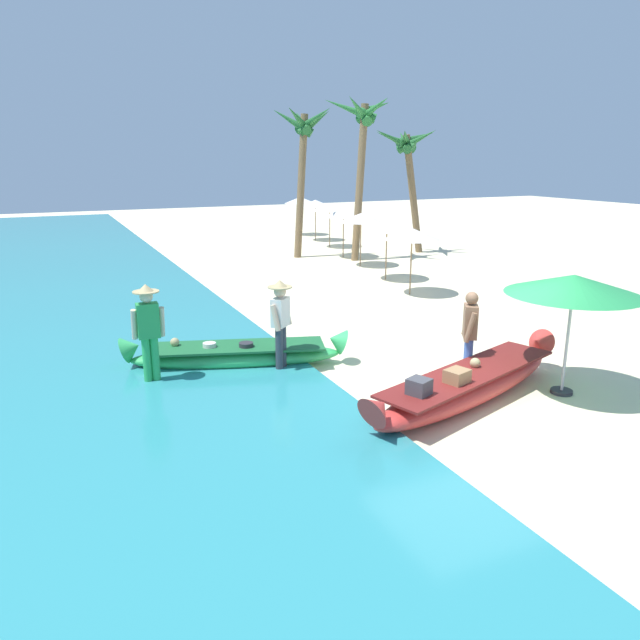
# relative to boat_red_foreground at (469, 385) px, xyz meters

# --- Properties ---
(ground_plane) EXTENTS (80.00, 80.00, 0.00)m
(ground_plane) POSITION_rel_boat_red_foreground_xyz_m (0.08, 0.26, -0.29)
(ground_plane) COLOR beige
(boat_red_foreground) EXTENTS (4.82, 2.21, 0.83)m
(boat_red_foreground) POSITION_rel_boat_red_foreground_xyz_m (0.00, 0.00, 0.00)
(boat_red_foreground) COLOR red
(boat_red_foreground) RESTS_ON ground
(boat_green_midground) EXTENTS (4.19, 1.99, 0.74)m
(boat_green_midground) POSITION_rel_boat_red_foreground_xyz_m (-2.92, 3.19, -0.05)
(boat_green_midground) COLOR #38B760
(boat_green_midground) RESTS_ON ground
(person_vendor_hatted) EXTENTS (0.53, 0.50, 1.74)m
(person_vendor_hatted) POSITION_rel_boat_red_foreground_xyz_m (-2.25, 2.56, 0.72)
(person_vendor_hatted) COLOR #333842
(person_vendor_hatted) RESTS_ON ground
(person_tourist_customer) EXTENTS (0.47, 0.57, 1.63)m
(person_tourist_customer) POSITION_rel_boat_red_foreground_xyz_m (0.54, 0.72, 0.63)
(person_tourist_customer) COLOR #3D5BA8
(person_tourist_customer) RESTS_ON ground
(person_vendor_assistant) EXTENTS (0.56, 0.44, 1.81)m
(person_vendor_assistant) POSITION_rel_boat_red_foreground_xyz_m (-4.52, 2.90, 0.75)
(person_vendor_assistant) COLOR green
(person_vendor_assistant) RESTS_ON ground
(patio_umbrella_large) EXTENTS (2.15, 2.15, 2.03)m
(patio_umbrella_large) POSITION_rel_boat_red_foreground_xyz_m (1.66, -0.38, 1.57)
(patio_umbrella_large) COLOR #B7B7BC
(patio_umbrella_large) RESTS_ON ground
(parasol_row_0) EXTENTS (1.60, 1.60, 1.91)m
(parasol_row_0) POSITION_rel_boat_red_foreground_xyz_m (3.51, 7.04, 1.46)
(parasol_row_0) COLOR #8E6B47
(parasol_row_0) RESTS_ON ground
(parasol_row_1) EXTENTS (1.60, 1.60, 1.91)m
(parasol_row_1) POSITION_rel_boat_red_foreground_xyz_m (3.98, 9.17, 1.46)
(parasol_row_1) COLOR #8E6B47
(parasol_row_1) RESTS_ON ground
(parasol_row_2) EXTENTS (1.60, 1.60, 1.91)m
(parasol_row_2) POSITION_rel_boat_red_foreground_xyz_m (4.46, 11.76, 1.46)
(parasol_row_2) COLOR #8E6B47
(parasol_row_2) RESTS_ON ground
(parasol_row_3) EXTENTS (1.60, 1.60, 1.91)m
(parasol_row_3) POSITION_rel_boat_red_foreground_xyz_m (4.78, 13.75, 1.46)
(parasol_row_3) COLOR #8E6B47
(parasol_row_3) RESTS_ON ground
(parasol_row_4) EXTENTS (1.60, 1.60, 1.91)m
(parasol_row_4) POSITION_rel_boat_red_foreground_xyz_m (5.51, 16.47, 1.46)
(parasol_row_4) COLOR #8E6B47
(parasol_row_4) RESTS_ON ground
(parasol_row_5) EXTENTS (1.60, 1.60, 1.91)m
(parasol_row_5) POSITION_rel_boat_red_foreground_xyz_m (5.84, 18.70, 1.46)
(parasol_row_5) COLOR #8E6B47
(parasol_row_5) RESTS_ON ground
(parasol_row_6) EXTENTS (1.60, 1.60, 1.91)m
(parasol_row_6) POSITION_rel_boat_red_foreground_xyz_m (6.02, 20.91, 1.46)
(parasol_row_6) COLOR #8E6B47
(parasol_row_6) RESTS_ON ground
(palm_tree_tall_inland) EXTENTS (2.88, 2.75, 5.03)m
(palm_tree_tall_inland) POSITION_rel_boat_red_foreground_xyz_m (7.50, 13.61, 3.78)
(palm_tree_tall_inland) COLOR brown
(palm_tree_tall_inland) RESTS_ON ground
(palm_tree_leaning_seaward) EXTENTS (2.32, 2.93, 5.75)m
(palm_tree_leaning_seaward) POSITION_rel_boat_red_foreground_xyz_m (3.41, 14.51, 4.21)
(palm_tree_leaning_seaward) COLOR brown
(palm_tree_leaning_seaward) RESTS_ON ground
(palm_tree_mid_cluster) EXTENTS (2.61, 2.53, 6.04)m
(palm_tree_mid_cluster) POSITION_rel_boat_red_foreground_xyz_m (5.08, 12.93, 4.46)
(palm_tree_mid_cluster) COLOR brown
(palm_tree_mid_cluster) RESTS_ON ground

